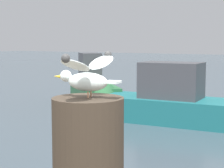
% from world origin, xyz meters
% --- Properties ---
extents(seagull, '(0.39, 0.55, 0.24)m').
position_xyz_m(seagull, '(-0.38, -0.46, 2.09)').
color(seagull, tan).
rests_on(seagull, mooring_post).
extents(boat_green, '(4.04, 4.12, 1.91)m').
position_xyz_m(boat_green, '(-6.73, 9.10, 0.54)').
color(boat_green, '#2D6B3D').
rests_on(boat_green, ground_plane).
extents(boat_teal, '(6.22, 1.83, 1.95)m').
position_xyz_m(boat_teal, '(-2.28, 8.05, 0.50)').
color(boat_teal, '#1E7075').
rests_on(boat_teal, ground_plane).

